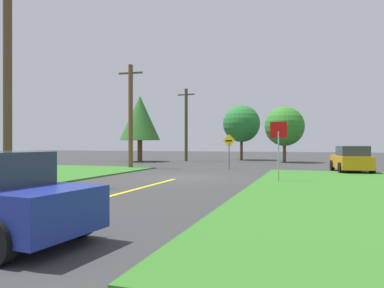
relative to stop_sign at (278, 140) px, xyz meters
name	(u,v)px	position (x,y,z in m)	size (l,w,h in m)	color
ground_plane	(181,177)	(-5.02, 0.92, -1.94)	(120.00, 120.00, 0.00)	#373737
lane_stripe_center	(95,200)	(-5.02, -7.08, -1.94)	(0.20, 14.00, 0.01)	yellow
stop_sign	(278,140)	(0.00, 0.00, 0.00)	(0.75, 0.07, 2.76)	#9EA0A8
car_on_crossroad	(351,159)	(3.77, 7.09, -1.14)	(2.27, 4.24, 1.62)	orange
utility_pole_near	(7,72)	(-10.69, -4.81, 2.82)	(1.80, 0.36, 9.36)	brown
utility_pole_mid	(131,115)	(-10.77, 6.35, 1.84)	(1.80, 0.33, 7.37)	brown
utility_pole_far	(186,124)	(-10.40, 17.51, 1.79)	(1.80, 0.31, 7.24)	#4D3D2A
direction_sign	(229,147)	(-3.93, 7.67, -0.45)	(0.90, 0.16, 2.41)	slate
oak_tree_left	(140,118)	(-14.37, 15.19, 2.30)	(3.94, 3.94, 6.43)	brown
pine_tree_center	(241,124)	(-5.55, 21.64, 1.95)	(3.96, 3.96, 5.88)	brown
oak_tree_right	(284,126)	(-0.87, 18.14, 1.42)	(3.68, 3.68, 5.21)	brown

